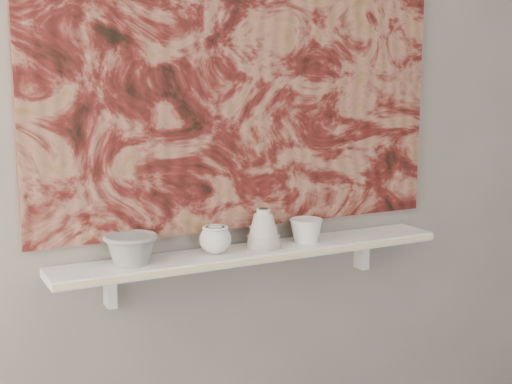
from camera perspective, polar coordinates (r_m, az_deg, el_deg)
wall_back at (r=2.45m, az=-1.08°, el=5.53°), size 3.60×0.00×3.60m
shelf at (r=2.44m, az=-0.06°, el=-4.87°), size 1.40×0.18×0.03m
shelf_stripe at (r=2.36m, az=0.98°, el=-5.38°), size 1.40×0.01×0.02m
bracket_left at (r=2.34m, az=-11.61°, el=-7.57°), size 0.03×0.06×0.12m
bracket_right at (r=2.76m, az=8.45°, el=-4.85°), size 0.03×0.06×0.12m
painting at (r=2.43m, az=-0.94°, el=9.98°), size 1.50×0.02×1.10m
house_motif at (r=2.67m, az=7.90°, el=3.24°), size 0.09×0.00×0.08m
bowl_grey at (r=2.26m, az=-9.97°, el=-4.50°), size 0.22×0.22×0.10m
cup_cream at (r=2.36m, az=-3.27°, el=-3.79°), size 0.14×0.14×0.10m
bell_vessel at (r=2.43m, az=0.60°, el=-2.90°), size 0.13×0.13×0.14m
bowl_white at (r=2.52m, az=4.03°, el=-3.06°), size 0.14×0.14×0.09m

